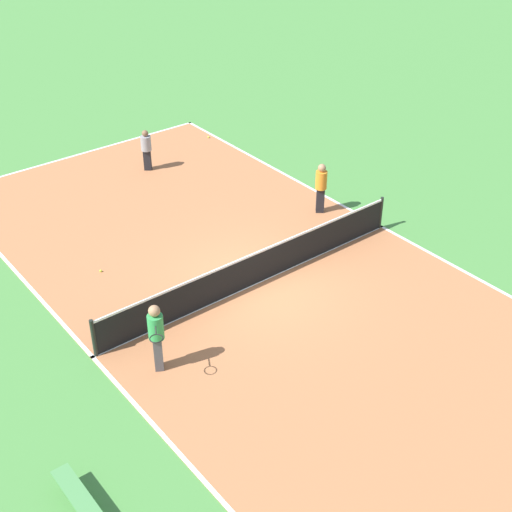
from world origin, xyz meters
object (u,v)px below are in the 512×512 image
at_px(player_baseline_gray, 146,148).
at_px(tennis_ball_far_baseline, 209,137).
at_px(tennis_ball_midcourt, 101,271).
at_px(player_center_orange, 321,185).
at_px(player_far_green, 156,333).
at_px(tennis_net, 256,267).
at_px(bench, 77,495).

xyz_separation_m(player_baseline_gray, tennis_ball_far_baseline, (-3.29, -0.96, -0.80)).
bearing_deg(tennis_ball_midcourt, player_center_orange, 170.21).
distance_m(player_center_orange, tennis_ball_far_baseline, 7.08).
distance_m(player_baseline_gray, player_center_orange, 6.62).
xyz_separation_m(player_far_green, player_center_orange, (-7.95, -3.20, -0.09)).
bearing_deg(player_center_orange, tennis_net, -115.83).
bearing_deg(bench, player_baseline_gray, 143.99).
height_order(player_far_green, tennis_ball_midcourt, player_far_green).
xyz_separation_m(tennis_net, player_baseline_gray, (-1.35, -7.92, 0.30)).
relative_size(tennis_net, tennis_ball_midcourt, 143.35).
distance_m(tennis_net, bench, 8.01).
bearing_deg(player_center_orange, tennis_ball_midcourt, -150.41).
height_order(player_baseline_gray, player_center_orange, player_center_orange).
bearing_deg(player_far_green, bench, -24.43).
height_order(player_baseline_gray, player_far_green, player_far_green).
relative_size(bench, tennis_ball_midcourt, 22.28).
bearing_deg(tennis_net, tennis_ball_far_baseline, -117.60).
bearing_deg(player_far_green, player_center_orange, 140.83).
distance_m(player_center_orange, tennis_ball_midcourt, 7.29).
xyz_separation_m(bench, player_baseline_gray, (-8.45, -11.63, 0.47)).
xyz_separation_m(player_far_green, tennis_ball_far_baseline, (-8.52, -10.20, -1.00)).
distance_m(bench, player_baseline_gray, 14.38).
bearing_deg(tennis_ball_far_baseline, player_center_orange, 85.30).
distance_m(tennis_net, player_baseline_gray, 8.04).
distance_m(tennis_ball_far_baseline, tennis_ball_midcourt, 9.63).
relative_size(player_baseline_gray, player_far_green, 0.83).
relative_size(player_baseline_gray, player_center_orange, 0.89).
xyz_separation_m(bench, player_far_green, (-3.21, -2.39, 0.67)).
bearing_deg(tennis_net, bench, 27.60).
relative_size(player_center_orange, tennis_ball_far_baseline, 24.39).
height_order(bench, tennis_ball_midcourt, bench).
relative_size(tennis_ball_far_baseline, tennis_ball_midcourt, 1.00).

